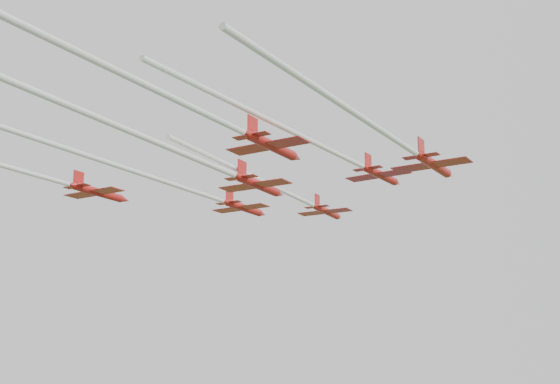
% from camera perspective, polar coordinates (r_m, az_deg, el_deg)
% --- Properties ---
extents(jet_lead, '(16.17, 44.50, 2.42)m').
position_cam_1_polar(jet_lead, '(107.25, 1.18, -0.37)').
color(jet_lead, red).
extents(jet_row2_left, '(20.66, 47.20, 2.56)m').
position_cam_1_polar(jet_row2_left, '(104.19, -6.24, 0.03)').
color(jet_row2_left, red).
extents(jet_row2_right, '(21.46, 45.86, 2.48)m').
position_cam_1_polar(jet_row2_right, '(90.17, 4.17, 2.83)').
color(jet_row2_right, red).
extents(jet_row3_left, '(19.90, 44.58, 2.69)m').
position_cam_1_polar(jet_row3_left, '(103.07, -17.09, 1.11)').
color(jet_row3_left, red).
extents(jet_row3_mid, '(21.92, 55.08, 2.74)m').
position_cam_1_polar(jet_row3_mid, '(85.15, -6.46, 2.55)').
color(jet_row3_mid, red).
extents(jet_row3_right, '(18.51, 42.30, 2.54)m').
position_cam_1_polar(jet_row3_right, '(77.09, 8.69, 3.64)').
color(jet_row3_right, red).
extents(jet_row4_right, '(26.63, 63.96, 2.52)m').
position_cam_1_polar(jet_row4_right, '(63.27, -9.76, 7.72)').
color(jet_row4_right, red).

